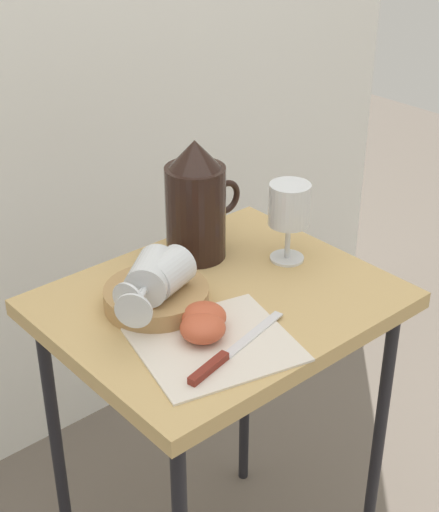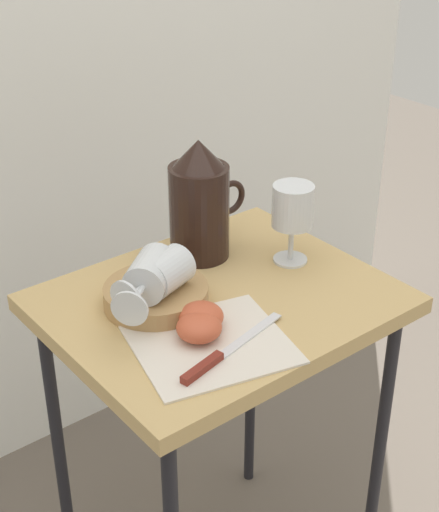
# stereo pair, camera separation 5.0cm
# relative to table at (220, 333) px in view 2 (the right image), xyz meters

# --- Properties ---
(curtain_drape) EXTENTS (2.40, 0.03, 2.09)m
(curtain_drape) POSITION_rel_table_xyz_m (0.00, 0.66, 0.39)
(curtain_drape) COLOR white
(curtain_drape) RESTS_ON ground_plane
(table) EXTENTS (0.57, 0.47, 0.73)m
(table) POSITION_rel_table_xyz_m (0.00, 0.00, 0.00)
(table) COLOR tan
(table) RESTS_ON ground_plane
(linen_napkin) EXTENTS (0.28, 0.26, 0.00)m
(linen_napkin) POSITION_rel_table_xyz_m (-0.10, -0.10, 0.08)
(linen_napkin) COLOR silver
(linen_napkin) RESTS_ON table
(basket_tray) EXTENTS (0.18, 0.18, 0.03)m
(basket_tray) POSITION_rel_table_xyz_m (-0.10, 0.05, 0.09)
(basket_tray) COLOR #AD8451
(basket_tray) RESTS_ON table
(pitcher) EXTENTS (0.16, 0.11, 0.23)m
(pitcher) POSITION_rel_table_xyz_m (0.07, 0.14, 0.17)
(pitcher) COLOR black
(pitcher) RESTS_ON table
(wine_glass_upright) EXTENTS (0.08, 0.08, 0.15)m
(wine_glass_upright) POSITION_rel_table_xyz_m (0.18, 0.02, 0.18)
(wine_glass_upright) COLOR silver
(wine_glass_upright) RESTS_ON table
(wine_glass_tipped_near) EXTENTS (0.15, 0.10, 0.07)m
(wine_glass_tipped_near) POSITION_rel_table_xyz_m (-0.10, 0.03, 0.14)
(wine_glass_tipped_near) COLOR silver
(wine_glass_tipped_near) RESTS_ON basket_tray
(wine_glass_tipped_far) EXTENTS (0.16, 0.15, 0.07)m
(wine_glass_tipped_far) POSITION_rel_table_xyz_m (-0.12, 0.03, 0.15)
(wine_glass_tipped_far) COLOR silver
(wine_glass_tipped_far) RESTS_ON basket_tray
(apple_half_left) EXTENTS (0.07, 0.07, 0.04)m
(apple_half_left) POSITION_rel_table_xyz_m (-0.11, -0.08, 0.10)
(apple_half_left) COLOR #C15133
(apple_half_left) RESTS_ON linen_napkin
(apple_half_right) EXTENTS (0.07, 0.07, 0.04)m
(apple_half_right) POSITION_rel_table_xyz_m (-0.08, -0.06, 0.10)
(apple_half_right) COLOR #C15133
(apple_half_right) RESTS_ON linen_napkin
(knife) EXTENTS (0.23, 0.07, 0.01)m
(knife) POSITION_rel_table_xyz_m (-0.12, -0.14, 0.08)
(knife) COLOR silver
(knife) RESTS_ON linen_napkin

